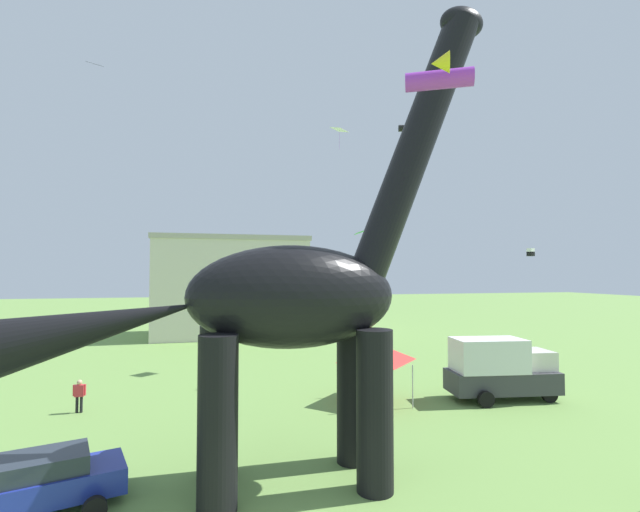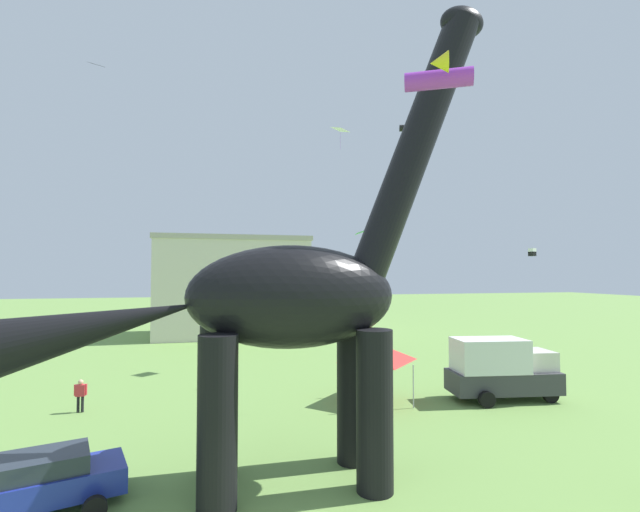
{
  "view_description": "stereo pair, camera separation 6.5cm",
  "coord_description": "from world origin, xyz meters",
  "px_view_note": "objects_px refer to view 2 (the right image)",
  "views": [
    {
      "loc": [
        -1.95,
        -9.55,
        6.61
      ],
      "look_at": [
        1.61,
        4.83,
        7.19
      ],
      "focal_mm": 24.78,
      "sensor_mm": 36.0,
      "label": 1
    },
    {
      "loc": [
        -1.89,
        -9.56,
        6.61
      ],
      "look_at": [
        1.61,
        4.83,
        7.19
      ],
      "focal_mm": 24.78,
      "sensor_mm": 36.0,
      "label": 2
    }
  ],
  "objects_px": {
    "dinosaur_sculpture": "(291,297)",
    "parked_sedan_left": "(43,481)",
    "kite_high_left": "(439,76)",
    "kite_apex": "(340,130)",
    "kite_drifting": "(411,129)",
    "kite_mid_center": "(96,64)",
    "parked_box_truck": "(501,368)",
    "kite_near_high": "(532,252)",
    "festival_canopy_tent": "(377,352)",
    "kite_near_low": "(364,232)",
    "person_photographer": "(81,392)"
  },
  "relations": [
    {
      "from": "dinosaur_sculpture",
      "to": "kite_mid_center",
      "type": "height_order",
      "value": "kite_mid_center"
    },
    {
      "from": "festival_canopy_tent",
      "to": "kite_apex",
      "type": "bearing_deg",
      "value": 85.16
    },
    {
      "from": "parked_sedan_left",
      "to": "kite_near_high",
      "type": "distance_m",
      "value": 32.27
    },
    {
      "from": "kite_near_high",
      "to": "parked_sedan_left",
      "type": "bearing_deg",
      "value": -152.77
    },
    {
      "from": "festival_canopy_tent",
      "to": "kite_drifting",
      "type": "bearing_deg",
      "value": 48.19
    },
    {
      "from": "parked_box_truck",
      "to": "kite_near_high",
      "type": "distance_m",
      "value": 13.47
    },
    {
      "from": "dinosaur_sculpture",
      "to": "kite_high_left",
      "type": "relative_size",
      "value": 10.02
    },
    {
      "from": "dinosaur_sculpture",
      "to": "parked_sedan_left",
      "type": "relative_size",
      "value": 3.58
    },
    {
      "from": "kite_drifting",
      "to": "kite_apex",
      "type": "xyz_separation_m",
      "value": [
        -3.43,
        4.71,
        1.19
      ]
    },
    {
      "from": "parked_sedan_left",
      "to": "kite_high_left",
      "type": "relative_size",
      "value": 2.8
    },
    {
      "from": "person_photographer",
      "to": "kite_mid_center",
      "type": "distance_m",
      "value": 16.78
    },
    {
      "from": "kite_near_low",
      "to": "kite_high_left",
      "type": "xyz_separation_m",
      "value": [
        -2.35,
        -11.98,
        2.48
      ]
    },
    {
      "from": "kite_near_high",
      "to": "kite_near_low",
      "type": "height_order",
      "value": "kite_near_low"
    },
    {
      "from": "kite_near_high",
      "to": "kite_high_left",
      "type": "distance_m",
      "value": 26.73
    },
    {
      "from": "festival_canopy_tent",
      "to": "kite_high_left",
      "type": "distance_m",
      "value": 15.45
    },
    {
      "from": "person_photographer",
      "to": "kite_near_high",
      "type": "height_order",
      "value": "kite_near_high"
    },
    {
      "from": "dinosaur_sculpture",
      "to": "kite_near_high",
      "type": "xyz_separation_m",
      "value": [
        20.94,
        14.5,
        2.34
      ]
    },
    {
      "from": "parked_sedan_left",
      "to": "person_photographer",
      "type": "distance_m",
      "value": 9.4
    },
    {
      "from": "festival_canopy_tent",
      "to": "kite_mid_center",
      "type": "height_order",
      "value": "kite_mid_center"
    },
    {
      "from": "parked_sedan_left",
      "to": "kite_mid_center",
      "type": "distance_m",
      "value": 20.14
    },
    {
      "from": "kite_drifting",
      "to": "kite_mid_center",
      "type": "distance_m",
      "value": 18.72
    },
    {
      "from": "dinosaur_sculpture",
      "to": "kite_near_high",
      "type": "height_order",
      "value": "dinosaur_sculpture"
    },
    {
      "from": "parked_box_truck",
      "to": "festival_canopy_tent",
      "type": "bearing_deg",
      "value": 178.14
    },
    {
      "from": "parked_sedan_left",
      "to": "festival_canopy_tent",
      "type": "bearing_deg",
      "value": 13.5
    },
    {
      "from": "kite_high_left",
      "to": "kite_near_high",
      "type": "bearing_deg",
      "value": 46.49
    },
    {
      "from": "dinosaur_sculpture",
      "to": "parked_box_truck",
      "type": "distance_m",
      "value": 14.55
    },
    {
      "from": "parked_sedan_left",
      "to": "kite_near_low",
      "type": "distance_m",
      "value": 16.03
    },
    {
      "from": "kite_near_low",
      "to": "kite_mid_center",
      "type": "bearing_deg",
      "value": 164.03
    },
    {
      "from": "parked_box_truck",
      "to": "kite_apex",
      "type": "xyz_separation_m",
      "value": [
        -5.65,
        10.56,
        15.59
      ]
    },
    {
      "from": "dinosaur_sculpture",
      "to": "festival_canopy_tent",
      "type": "distance_m",
      "value": 10.17
    },
    {
      "from": "kite_mid_center",
      "to": "kite_high_left",
      "type": "relative_size",
      "value": 0.56
    },
    {
      "from": "person_photographer",
      "to": "kite_apex",
      "type": "bearing_deg",
      "value": 76.41
    },
    {
      "from": "kite_near_low",
      "to": "parked_box_truck",
      "type": "bearing_deg",
      "value": -5.61
    },
    {
      "from": "kite_high_left",
      "to": "kite_mid_center",
      "type": "bearing_deg",
      "value": 125.19
    },
    {
      "from": "kite_apex",
      "to": "kite_drifting",
      "type": "bearing_deg",
      "value": -53.96
    },
    {
      "from": "parked_box_truck",
      "to": "festival_canopy_tent",
      "type": "relative_size",
      "value": 1.85
    },
    {
      "from": "kite_near_low",
      "to": "kite_mid_center",
      "type": "relative_size",
      "value": 1.56
    },
    {
      "from": "dinosaur_sculpture",
      "to": "kite_apex",
      "type": "bearing_deg",
      "value": 91.43
    },
    {
      "from": "kite_apex",
      "to": "dinosaur_sculpture",
      "type": "bearing_deg",
      "value": -111.33
    },
    {
      "from": "person_photographer",
      "to": "kite_drifting",
      "type": "bearing_deg",
      "value": 58.61
    },
    {
      "from": "parked_sedan_left",
      "to": "kite_apex",
      "type": "distance_m",
      "value": 27.26
    },
    {
      "from": "kite_near_low",
      "to": "parked_sedan_left",
      "type": "bearing_deg",
      "value": -149.43
    },
    {
      "from": "dinosaur_sculpture",
      "to": "parked_sedan_left",
      "type": "xyz_separation_m",
      "value": [
        -7.0,
        0.13,
        -5.06
      ]
    },
    {
      "from": "dinosaur_sculpture",
      "to": "parked_box_truck",
      "type": "bearing_deg",
      "value": 50.56
    },
    {
      "from": "kite_near_high",
      "to": "kite_high_left",
      "type": "xyz_separation_m",
      "value": [
        -18.28,
        -19.26,
        3.01
      ]
    },
    {
      "from": "dinosaur_sculpture",
      "to": "parked_box_truck",
      "type": "height_order",
      "value": "dinosaur_sculpture"
    },
    {
      "from": "parked_sedan_left",
      "to": "kite_apex",
      "type": "xyz_separation_m",
      "value": [
        13.66,
        16.93,
        16.43
      ]
    },
    {
      "from": "parked_box_truck",
      "to": "kite_apex",
      "type": "height_order",
      "value": "kite_apex"
    },
    {
      "from": "festival_canopy_tent",
      "to": "dinosaur_sculpture",
      "type": "bearing_deg",
      "value": -127.59
    },
    {
      "from": "dinosaur_sculpture",
      "to": "kite_high_left",
      "type": "height_order",
      "value": "dinosaur_sculpture"
    }
  ]
}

